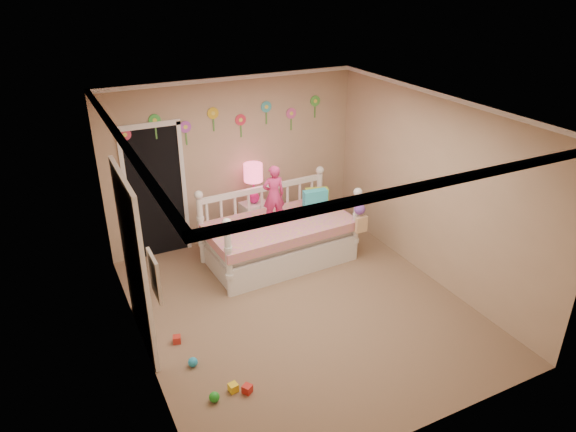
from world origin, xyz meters
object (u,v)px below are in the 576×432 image
daybed (279,225)px  nightstand (255,222)px  table_lamp (253,177)px  child (274,195)px

daybed → nightstand: 0.77m
nightstand → table_lamp: bearing=-97.3°
daybed → nightstand: bearing=94.1°
daybed → table_lamp: size_ratio=3.36×
daybed → nightstand: (-0.09, 0.72, -0.25)m
child → daybed: bearing=-164.7°
child → table_lamp: child is taller
daybed → child: bearing=-175.2°
daybed → table_lamp: (-0.09, 0.72, 0.52)m
daybed → child: 0.52m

